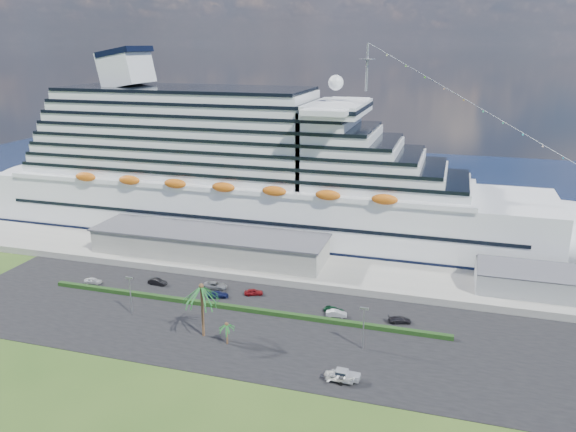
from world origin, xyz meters
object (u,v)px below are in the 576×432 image
(cruise_ship, at_px, (253,179))
(parked_car_3, at_px, (218,294))
(pickup_truck, at_px, (345,375))
(boat_trailer, at_px, (340,376))

(cruise_ship, distance_m, parked_car_3, 46.84)
(cruise_ship, height_order, parked_car_3, cruise_ship)
(cruise_ship, xyz_separation_m, pickup_truck, (40.30, -66.84, -15.62))
(boat_trailer, bearing_deg, pickup_truck, 54.70)
(cruise_ship, relative_size, pickup_truck, 37.98)
(parked_car_3, distance_m, boat_trailer, 40.49)
(cruise_ship, bearing_deg, boat_trailer, -59.67)
(parked_car_3, bearing_deg, boat_trailer, -144.78)
(cruise_ship, bearing_deg, pickup_truck, -58.92)
(boat_trailer, bearing_deg, cruise_ship, 120.33)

